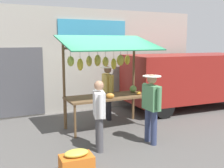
{
  "coord_description": "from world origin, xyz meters",
  "views": [
    {
      "loc": [
        3.01,
        6.42,
        2.34
      ],
      "look_at": [
        0.0,
        0.3,
        1.25
      ],
      "focal_mm": 43.26,
      "sensor_mm": 36.0,
      "label": 1
    }
  ],
  "objects_px": {
    "market_stall": "(107,70)",
    "vendor_with_sunhat": "(108,88)",
    "produce_crate_near": "(77,163)",
    "shopper_with_ponytail": "(151,103)",
    "parked_van": "(184,77)",
    "shopper_with_shopping_bag": "(99,111)"
  },
  "relations": [
    {
      "from": "produce_crate_near",
      "to": "shopper_with_shopping_bag",
      "type": "bearing_deg",
      "value": -134.55
    },
    {
      "from": "market_stall",
      "to": "parked_van",
      "type": "distance_m",
      "value": 3.42
    },
    {
      "from": "shopper_with_shopping_bag",
      "to": "produce_crate_near",
      "type": "relative_size",
      "value": 2.52
    },
    {
      "from": "vendor_with_sunhat",
      "to": "produce_crate_near",
      "type": "xyz_separation_m",
      "value": [
        1.96,
        2.86,
        -0.74
      ]
    },
    {
      "from": "parked_van",
      "to": "produce_crate_near",
      "type": "xyz_separation_m",
      "value": [
        4.92,
        2.91,
        -0.91
      ]
    },
    {
      "from": "market_stall",
      "to": "shopper_with_ponytail",
      "type": "height_order",
      "value": "market_stall"
    },
    {
      "from": "shopper_with_shopping_bag",
      "to": "shopper_with_ponytail",
      "type": "bearing_deg",
      "value": -79.85
    },
    {
      "from": "market_stall",
      "to": "shopper_with_shopping_bag",
      "type": "distance_m",
      "value": 1.75
    },
    {
      "from": "market_stall",
      "to": "vendor_with_sunhat",
      "type": "relative_size",
      "value": 1.55
    },
    {
      "from": "market_stall",
      "to": "shopper_with_shopping_bag",
      "type": "xyz_separation_m",
      "value": [
        0.83,
        1.37,
        -0.7
      ]
    },
    {
      "from": "shopper_with_shopping_bag",
      "to": "parked_van",
      "type": "distance_m",
      "value": 4.65
    },
    {
      "from": "market_stall",
      "to": "vendor_with_sunhat",
      "type": "bearing_deg",
      "value": -116.65
    },
    {
      "from": "market_stall",
      "to": "vendor_with_sunhat",
      "type": "height_order",
      "value": "market_stall"
    },
    {
      "from": "parked_van",
      "to": "market_stall",
      "type": "bearing_deg",
      "value": 16.09
    },
    {
      "from": "vendor_with_sunhat",
      "to": "produce_crate_near",
      "type": "relative_size",
      "value": 2.67
    },
    {
      "from": "vendor_with_sunhat",
      "to": "shopper_with_shopping_bag",
      "type": "relative_size",
      "value": 1.06
    },
    {
      "from": "shopper_with_shopping_bag",
      "to": "produce_crate_near",
      "type": "height_order",
      "value": "shopper_with_shopping_bag"
    },
    {
      "from": "vendor_with_sunhat",
      "to": "shopper_with_ponytail",
      "type": "bearing_deg",
      "value": 9.0
    },
    {
      "from": "market_stall",
      "to": "parked_van",
      "type": "relative_size",
      "value": 0.55
    },
    {
      "from": "vendor_with_sunhat",
      "to": "parked_van",
      "type": "relative_size",
      "value": 0.36
    },
    {
      "from": "market_stall",
      "to": "shopper_with_shopping_bag",
      "type": "relative_size",
      "value": 1.64
    },
    {
      "from": "shopper_with_shopping_bag",
      "to": "produce_crate_near",
      "type": "bearing_deg",
      "value": 152.27
    }
  ]
}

